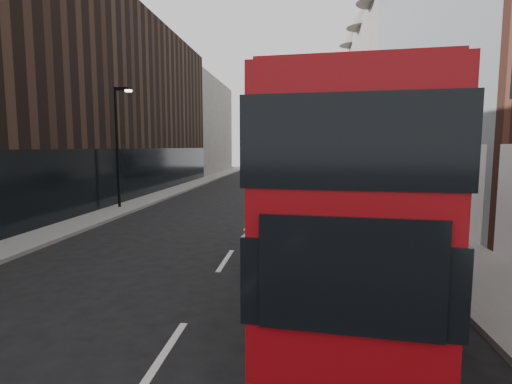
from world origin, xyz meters
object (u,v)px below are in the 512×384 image
(red_bus, at_px, (347,183))
(grey_bus, at_px, (287,160))
(car_b, at_px, (317,188))
(street_lamp, at_px, (118,139))
(car_a, at_px, (284,199))
(car_c, at_px, (315,181))

(red_bus, height_order, grey_bus, red_bus)
(red_bus, bearing_deg, car_b, 96.24)
(street_lamp, distance_m, car_a, 10.36)
(car_b, relative_size, car_c, 0.96)
(red_bus, bearing_deg, car_a, 106.23)
(grey_bus, height_order, car_b, grey_bus)
(red_bus, height_order, car_a, red_bus)
(car_b, bearing_deg, street_lamp, -149.99)
(car_b, bearing_deg, car_a, -109.10)
(grey_bus, bearing_deg, car_a, -86.99)
(grey_bus, xyz_separation_m, car_c, (2.97, -15.50, -1.34))
(street_lamp, relative_size, car_c, 1.47)
(street_lamp, relative_size, car_b, 1.53)
(car_a, bearing_deg, grey_bus, 88.75)
(red_bus, height_order, car_b, red_bus)
(street_lamp, xyz_separation_m, car_a, (9.73, 0.66, -3.50))
(red_bus, xyz_separation_m, car_b, (-0.01, 18.38, -1.97))
(street_lamp, relative_size, car_a, 1.75)
(car_b, bearing_deg, car_c, 89.27)
(red_bus, bearing_deg, grey_bus, 100.26)
(grey_bus, distance_m, car_a, 28.34)
(car_a, xyz_separation_m, car_c, (2.26, 12.80, 0.01))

